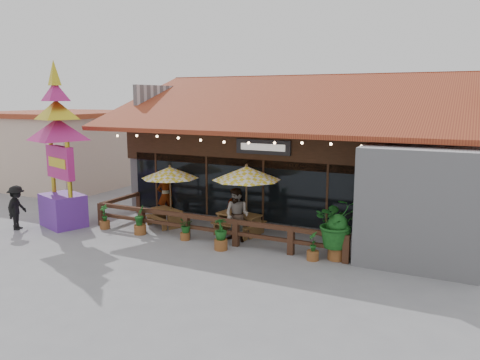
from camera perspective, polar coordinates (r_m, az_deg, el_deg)
The scene contains 19 objects.
ground at distance 16.46m, azimuth 1.85°, elevation -7.79°, with size 100.00×100.00×0.00m, color gray.
restaurant_building at distance 21.98m, azimuth 9.64°, elevation 2.49°, with size 15.50×14.73×6.09m.
patio_railing at distance 17.08m, azimuth -5.43°, elevation -5.02°, with size 10.00×2.60×0.92m.
neighbor_building at distance 29.66m, azimuth -20.35°, elevation 3.80°, with size 8.40×8.40×4.22m.
umbrella_left at distance 18.59m, azimuth -8.54°, elevation 0.87°, with size 2.85×2.85×2.42m.
umbrella_right at distance 16.81m, azimuth 0.79°, elevation 0.80°, with size 3.08×3.08×2.68m.
picnic_table_left at distance 18.84m, azimuth -8.89°, elevation -4.19°, with size 1.73×1.63×0.66m.
picnic_table_right at distance 17.48m, azimuth -0.11°, elevation -4.93°, with size 1.80×1.62×0.78m.
thai_sign_tower at distance 19.35m, azimuth -21.30°, elevation 5.26°, with size 3.26×3.26×6.92m.
tropical_plant at distance 14.91m, azimuth 11.80°, elevation -5.25°, with size 1.89×1.81×2.03m.
diner_a at distance 20.00m, azimuth -9.08°, elevation -1.91°, with size 0.69×0.45×1.88m, color #3D2213.
diner_b at distance 16.47m, azimuth -0.36°, elevation -4.29°, with size 0.93×0.73×1.92m, color #3D2213.
diner_c at distance 18.38m, azimuth -0.51°, elevation -3.49°, with size 0.87×0.36×1.48m, color #3D2213.
pedestrian at distance 19.93m, azimuth -25.56°, elevation -3.06°, with size 1.11×0.64×1.72m, color black.
planter_a at distance 18.94m, azimuth -16.19°, elevation -4.54°, with size 0.39×0.39×0.95m.
planter_b at distance 17.85m, azimuth -12.11°, elevation -4.94°, with size 0.45×0.45×1.09m.
planter_c at distance 16.88m, azimuth -6.74°, elevation -5.73°, with size 0.55×0.49×0.84m.
planter_d at distance 15.70m, azimuth -2.35°, elevation -6.66°, with size 0.58×0.58×1.10m.
planter_e at distance 14.94m, azimuth 8.88°, elevation -8.21°, with size 0.38×0.40×0.93m.
Camera 1 is at (6.43, -14.29, 5.04)m, focal length 35.00 mm.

